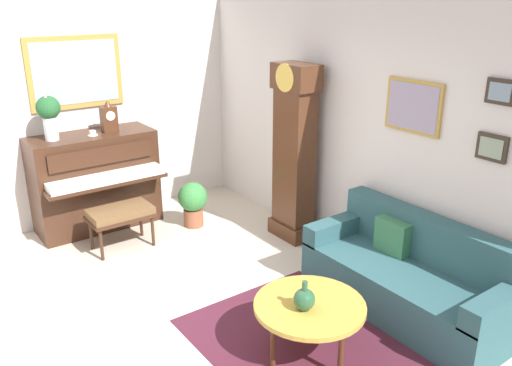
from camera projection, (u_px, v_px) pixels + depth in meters
The scene contains 14 objects.
ground_plane at pixel (155, 324), 4.64m from camera, with size 6.40×6.00×0.10m, color beige.
wall_left at pixel (50, 112), 6.12m from camera, with size 0.13×4.90×2.80m.
wall_back at pixel (357, 127), 5.45m from camera, with size 5.30×0.13×2.80m.
area_rug at pixel (313, 350), 4.22m from camera, with size 2.10×1.50×0.01m, color #4C1E2D.
piano at pixel (96, 181), 6.30m from camera, with size 0.87×1.44×1.17m.
piano_bench at pixel (120, 214), 5.80m from camera, with size 0.42×0.70×0.48m.
grandfather_clock at pixel (294, 158), 5.90m from camera, with size 0.52×0.34×2.03m.
couch at pixel (409, 277), 4.70m from camera, with size 1.90×0.80×0.84m.
coffee_table at pixel (310, 307), 4.07m from camera, with size 0.88×0.88×0.44m.
mantel_clock at pixel (109, 117), 6.17m from camera, with size 0.13×0.18×0.38m.
flower_vase at pixel (49, 113), 5.75m from camera, with size 0.26×0.26×0.58m.
teacup at pixel (93, 134), 6.05m from camera, with size 0.12×0.12×0.06m.
green_jug at pixel (304, 299), 3.97m from camera, with size 0.17×0.17×0.24m.
potted_plant at pixel (193, 201), 6.39m from camera, with size 0.36×0.36×0.56m.
Camera 1 is at (3.71, -1.58, 2.71)m, focal length 36.64 mm.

